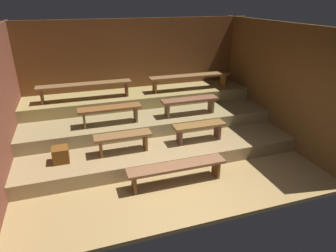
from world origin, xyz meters
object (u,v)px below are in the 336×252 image
Objects in this scene: bench_middle_left at (110,111)px; bench_lower_right at (199,128)px; bench_floor_center at (177,168)px; bench_middle_right at (190,102)px; bench_lower_left at (123,138)px; bench_upper_right at (190,77)px; wooden_crate_lower at (61,155)px; bench_upper_left at (85,86)px.

bench_lower_right is at bearing -25.73° from bench_middle_left.
bench_middle_right is (0.98, 1.85, 0.58)m from bench_floor_center.
bench_middle_left is at bearing 97.83° from bench_lower_left.
bench_upper_right is 4.02m from wooden_crate_lower.
wooden_crate_lower is (-2.89, -0.01, -0.16)m from bench_lower_right.
bench_floor_center is 6.23× the size of wooden_crate_lower.
wooden_crate_lower is at bearing -179.74° from bench_lower_right.
wooden_crate_lower reaches higher than bench_floor_center.
bench_middle_right is at bearing -112.31° from bench_upper_right.
bench_upper_right is (0.43, 1.06, 0.31)m from bench_middle_right.
bench_lower_right is (0.87, 0.98, 0.28)m from bench_floor_center.
bench_lower_left is 0.51× the size of bench_upper_left.
bench_middle_left reaches higher than wooden_crate_lower.
bench_lower_right is 0.92m from bench_middle_right.
bench_lower_left is at bearing -139.18° from bench_upper_right.
bench_upper_right reaches higher than bench_lower_left.
bench_middle_left is 1.19m from bench_upper_left.
bench_middle_left is 2.59m from bench_upper_right.
bench_lower_left is at bearing -73.94° from bench_upper_left.
bench_upper_left is (-0.55, 1.92, 0.61)m from bench_lower_left.
bench_lower_right is at bearing 0.00° from bench_lower_left.
bench_middle_right reaches higher than bench_floor_center.
bench_middle_right is (1.79, 0.86, 0.30)m from bench_lower_left.
wooden_crate_lower is (-3.44, -1.94, -0.77)m from bench_upper_right.
bench_upper_left is (-1.36, 2.91, 0.89)m from bench_floor_center.
bench_upper_left is at bearing 71.14° from wooden_crate_lower.
bench_upper_left is 7.59× the size of wooden_crate_lower.
bench_middle_left reaches higher than bench_floor_center.
bench_middle_right is 4.64× the size of wooden_crate_lower.
bench_floor_center is 2.14m from bench_middle_left.
bench_upper_right is at bearing 63.97° from bench_floor_center.
bench_lower_right is at bearing 0.26° from wooden_crate_lower.
bench_middle_right is 0.61× the size of bench_upper_right.
bench_upper_left reaches higher than bench_floor_center.
bench_middle_left is at bearing 154.27° from bench_lower_right.
wooden_crate_lower is at bearing -150.63° from bench_upper_right.
bench_middle_right is (0.12, 0.86, 0.30)m from bench_lower_right.
bench_lower_left is 3.00m from bench_upper_right.
bench_middle_left is 4.64× the size of wooden_crate_lower.
bench_floor_center is 1.34m from bench_lower_right.
bench_lower_right is 2.01m from bench_middle_left.
bench_upper_right reaches higher than bench_floor_center.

